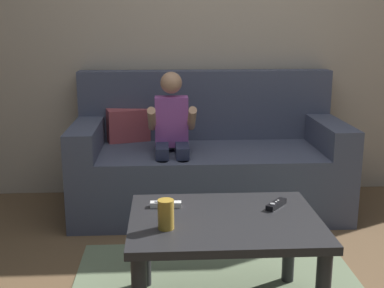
% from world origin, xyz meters
% --- Properties ---
extents(wall_back, '(4.81, 0.05, 2.50)m').
position_xyz_m(wall_back, '(0.00, 1.78, 1.25)').
color(wall_back, '#B2A38E').
rests_on(wall_back, ground).
extents(couch, '(1.80, 0.80, 0.93)m').
position_xyz_m(couch, '(-0.13, 1.39, 0.32)').
color(couch, '#474C60').
rests_on(couch, ground).
extents(person_seated_on_couch, '(0.30, 0.37, 0.96)m').
position_xyz_m(person_seated_on_couch, '(-0.38, 1.21, 0.55)').
color(person_seated_on_couch, '#282D47').
rests_on(person_seated_on_couch, ground).
extents(coffee_table, '(0.81, 0.63, 0.45)m').
position_xyz_m(coffee_table, '(-0.18, 0.07, 0.38)').
color(coffee_table, '#232326').
rests_on(coffee_table, ground).
extents(game_remote_black_near_edge, '(0.12, 0.13, 0.03)m').
position_xyz_m(game_remote_black_near_edge, '(0.07, 0.18, 0.47)').
color(game_remote_black_near_edge, black).
rests_on(game_remote_black_near_edge, coffee_table).
extents(game_remote_white_center, '(0.14, 0.04, 0.03)m').
position_xyz_m(game_remote_white_center, '(-0.43, 0.21, 0.47)').
color(game_remote_white_center, white).
rests_on(game_remote_white_center, coffee_table).
extents(soda_can, '(0.07, 0.07, 0.12)m').
position_xyz_m(soda_can, '(-0.43, -0.03, 0.52)').
color(soda_can, '#B78C2D').
rests_on(soda_can, coffee_table).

